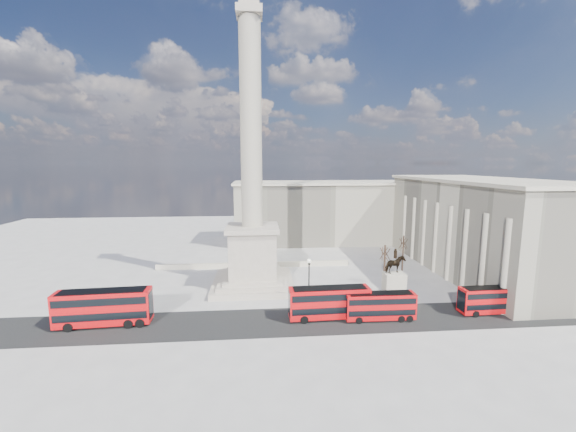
# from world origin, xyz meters

# --- Properties ---
(ground) EXTENTS (180.00, 180.00, 0.00)m
(ground) POSITION_xyz_m (0.00, 0.00, 0.00)
(ground) COLOR #A5A29C
(ground) RESTS_ON ground
(asphalt_road) EXTENTS (120.00, 9.00, 0.01)m
(asphalt_road) POSITION_xyz_m (5.00, -10.00, 0.00)
(asphalt_road) COLOR black
(asphalt_road) RESTS_ON ground
(nelsons_column) EXTENTS (14.00, 14.00, 49.85)m
(nelsons_column) POSITION_xyz_m (0.00, 5.00, 12.92)
(nelsons_column) COLOR #A79B8B
(nelsons_column) RESTS_ON ground
(balustrade_wall) EXTENTS (40.00, 0.60, 1.10)m
(balustrade_wall) POSITION_xyz_m (0.00, 16.00, 0.55)
(balustrade_wall) COLOR #B8AF98
(balustrade_wall) RESTS_ON ground
(building_east) EXTENTS (19.00, 46.00, 18.60)m
(building_east) POSITION_xyz_m (45.00, 10.00, 9.32)
(building_east) COLOR #B8B197
(building_east) RESTS_ON ground
(building_northeast) EXTENTS (51.00, 17.00, 16.60)m
(building_northeast) POSITION_xyz_m (20.00, 40.00, 8.32)
(building_northeast) COLOR #B8B197
(building_northeast) RESTS_ON ground
(red_bus_a) EXTENTS (12.24, 3.49, 4.90)m
(red_bus_a) POSITION_xyz_m (-19.58, -9.16, 2.57)
(red_bus_a) COLOR red
(red_bus_a) RESTS_ON ground
(red_bus_b) EXTENTS (11.30, 2.94, 4.55)m
(red_bus_b) POSITION_xyz_m (10.84, -9.58, 2.39)
(red_bus_b) COLOR red
(red_bus_b) RESTS_ON ground
(red_bus_c) EXTENTS (9.67, 2.42, 3.91)m
(red_bus_c) POSITION_xyz_m (17.75, -10.55, 2.05)
(red_bus_c) COLOR red
(red_bus_c) RESTS_ON ground
(red_bus_d) EXTENTS (9.78, 2.53, 3.94)m
(red_bus_d) POSITION_xyz_m (34.75, -9.82, 2.07)
(red_bus_d) COLOR red
(red_bus_d) RESTS_ON ground
(victorian_lamp) EXTENTS (0.62, 0.62, 7.24)m
(victorian_lamp) POSITION_xyz_m (8.63, -4.47, 4.27)
(victorian_lamp) COLOR black
(victorian_lamp) RESTS_ON ground
(equestrian_statue) EXTENTS (4.06, 3.05, 8.44)m
(equestrian_statue) POSITION_xyz_m (22.28, -3.87, 2.94)
(equestrian_statue) COLOR #B8AF98
(equestrian_statue) RESTS_ON ground
(bare_tree_near) EXTENTS (1.84, 1.84, 8.06)m
(bare_tree_near) POSITION_xyz_m (40.97, -5.52, 6.35)
(bare_tree_near) COLOR #332319
(bare_tree_near) RESTS_ON ground
(bare_tree_mid) EXTENTS (2.02, 2.02, 7.67)m
(bare_tree_mid) POSITION_xyz_m (23.31, 3.31, 6.05)
(bare_tree_mid) COLOR #332319
(bare_tree_mid) RESTS_ON ground
(bare_tree_far) EXTENTS (1.85, 1.85, 7.56)m
(bare_tree_far) POSITION_xyz_m (30.07, 11.34, 5.95)
(bare_tree_far) COLOR #332319
(bare_tree_far) RESTS_ON ground
(pedestrian_walking) EXTENTS (0.68, 0.52, 1.67)m
(pedestrian_walking) POSITION_xyz_m (20.65, -6.50, 0.83)
(pedestrian_walking) COLOR black
(pedestrian_walking) RESTS_ON ground
(pedestrian_standing) EXTENTS (1.05, 0.92, 1.83)m
(pedestrian_standing) POSITION_xyz_m (32.88, -6.50, 0.91)
(pedestrian_standing) COLOR black
(pedestrian_standing) RESTS_ON ground
(pedestrian_crossing) EXTENTS (0.94, 0.98, 1.64)m
(pedestrian_crossing) POSITION_xyz_m (8.45, -2.58, 0.82)
(pedestrian_crossing) COLOR black
(pedestrian_crossing) RESTS_ON ground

